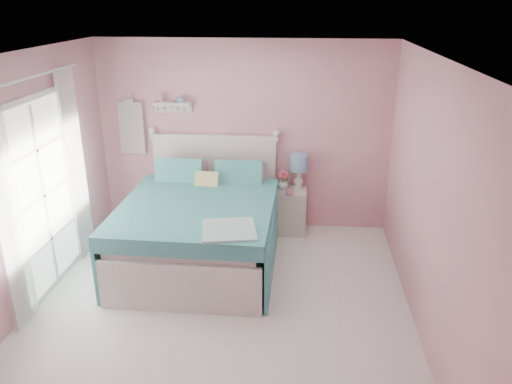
% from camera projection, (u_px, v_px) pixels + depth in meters
% --- Properties ---
extents(floor, '(4.50, 4.50, 0.00)m').
position_uv_depth(floor, '(220.00, 312.00, 5.23)').
color(floor, silver).
rests_on(floor, ground).
extents(room_shell, '(4.50, 4.50, 4.50)m').
position_uv_depth(room_shell, '(215.00, 169.00, 4.66)').
color(room_shell, '#C47C8F').
rests_on(room_shell, floor).
extents(bed, '(1.82, 2.30, 1.33)m').
position_uv_depth(bed, '(201.00, 228.00, 6.14)').
color(bed, silver).
rests_on(bed, floor).
extents(nightstand, '(0.43, 0.43, 0.62)m').
position_uv_depth(nightstand, '(290.00, 211.00, 6.93)').
color(nightstand, beige).
rests_on(nightstand, floor).
extents(table_lamp, '(0.25, 0.25, 0.49)m').
position_uv_depth(table_lamp, '(299.00, 165.00, 6.76)').
color(table_lamp, white).
rests_on(table_lamp, nightstand).
extents(vase, '(0.20, 0.20, 0.16)m').
position_uv_depth(vase, '(283.00, 183.00, 6.84)').
color(vase, silver).
rests_on(vase, nightstand).
extents(teacup, '(0.14, 0.14, 0.09)m').
position_uv_depth(teacup, '(290.00, 192.00, 6.64)').
color(teacup, '#C38296').
rests_on(teacup, nightstand).
extents(roses, '(0.14, 0.11, 0.12)m').
position_uv_depth(roses, '(283.00, 175.00, 6.79)').
color(roses, '#D4485C').
rests_on(roses, vase).
extents(wall_shelf, '(0.50, 0.15, 0.25)m').
position_uv_depth(wall_shelf, '(172.00, 105.00, 6.72)').
color(wall_shelf, silver).
rests_on(wall_shelf, room_shell).
extents(hanging_dress, '(0.34, 0.03, 0.72)m').
position_uv_depth(hanging_dress, '(132.00, 128.00, 6.88)').
color(hanging_dress, white).
rests_on(hanging_dress, room_shell).
extents(french_door, '(0.04, 1.32, 2.16)m').
position_uv_depth(french_door, '(43.00, 196.00, 5.39)').
color(french_door, silver).
rests_on(french_door, floor).
extents(curtain_near, '(0.04, 0.40, 2.32)m').
position_uv_depth(curtain_near, '(7.00, 216.00, 4.65)').
color(curtain_near, white).
rests_on(curtain_near, floor).
extents(curtain_far, '(0.04, 0.40, 2.32)m').
position_uv_depth(curtain_far, '(76.00, 166.00, 6.03)').
color(curtain_far, white).
rests_on(curtain_far, floor).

